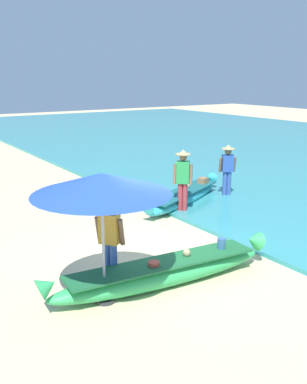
{
  "coord_description": "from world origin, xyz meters",
  "views": [
    {
      "loc": [
        -4.75,
        -7.24,
        3.87
      ],
      "look_at": [
        1.49,
        2.2,
        0.9
      ],
      "focal_mm": 41.65,
      "sensor_mm": 36.0,
      "label": 1
    }
  ],
  "objects": [
    {
      "name": "sea",
      "position": [
        14.28,
        8.0,
        0.05
      ],
      "size": [
        24.0,
        56.0,
        0.1
      ],
      "primitive_type": "cube",
      "color": "teal",
      "rests_on": "ground"
    },
    {
      "name": "patio_umbrella_large",
      "position": [
        -1.55,
        -0.83,
        2.13
      ],
      "size": [
        2.35,
        2.35,
        2.32
      ],
      "color": "#B7B7BC",
      "rests_on": "ground"
    },
    {
      "name": "person_vendor_hatted",
      "position": [
        2.72,
        2.56,
        1.08
      ],
      "size": [
        0.55,
        0.52,
        1.87
      ],
      "color": "#B2383D",
      "rests_on": "ground"
    },
    {
      "name": "person_vendor_assistant",
      "position": [
        4.96,
        3.14,
        1.01
      ],
      "size": [
        0.58,
        0.45,
        1.74
      ],
      "color": "#3D5BA8",
      "rests_on": "ground"
    },
    {
      "name": "boat_cyan_midground",
      "position": [
        3.32,
        3.29,
        0.25
      ],
      "size": [
        4.09,
        2.33,
        0.75
      ],
      "color": "#33B2BC",
      "rests_on": "ground"
    },
    {
      "name": "person_tourist_customer",
      "position": [
        -1.19,
        -0.39,
        0.95
      ],
      "size": [
        0.49,
        0.56,
        1.68
      ],
      "color": "#3D5BA8",
      "rests_on": "ground"
    },
    {
      "name": "boat_green_foreground",
      "position": [
        -0.33,
        -0.88,
        0.26
      ],
      "size": [
        4.81,
        1.04,
        0.74
      ],
      "color": "#38B760",
      "rests_on": "ground"
    },
    {
      "name": "ground_plane",
      "position": [
        0.0,
        0.0,
        0.0
      ],
      "size": [
        80.0,
        80.0,
        0.0
      ],
      "primitive_type": "plane",
      "color": "beige"
    }
  ]
}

